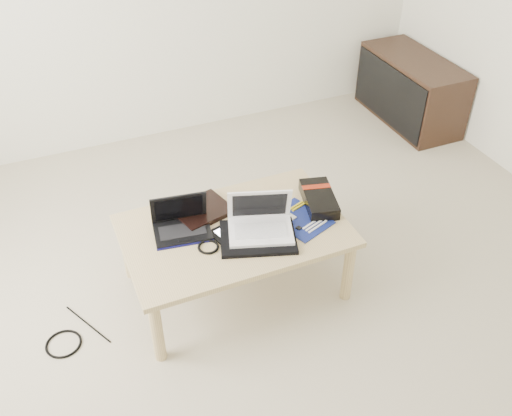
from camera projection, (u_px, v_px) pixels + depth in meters
name	position (u px, v px, depth m)	size (l,w,h in m)	color
ground	(279.00, 312.00, 2.92)	(4.00, 4.00, 0.00)	beige
coffee_table	(235.00, 236.00, 2.86)	(1.10, 0.70, 0.40)	tan
media_cabinet	(410.00, 90.00, 4.37)	(0.41, 0.90, 0.50)	#372216
book	(202.00, 210.00, 2.92)	(0.32, 0.29, 0.03)	black
netbook	(181.00, 224.00, 2.79)	(0.30, 0.24, 0.20)	black
tablet	(240.00, 232.00, 2.80)	(0.31, 0.26, 0.01)	black
remote	(274.00, 206.00, 2.96)	(0.10, 0.22, 0.02)	silver
neoprene_sleeve	(258.00, 237.00, 2.76)	(0.36, 0.27, 0.02)	black
white_laptop	(260.00, 222.00, 2.77)	(0.36, 0.31, 0.22)	white
motherboard	(300.00, 219.00, 2.88)	(0.31, 0.35, 0.01)	#0D1357
gpu_box	(319.00, 199.00, 2.97)	(0.22, 0.33, 0.07)	black
cable_coil	(208.00, 247.00, 2.71)	(0.10, 0.10, 0.01)	black
floor_cable_coil	(64.00, 344.00, 2.76)	(0.17, 0.17, 0.01)	black
floor_cable_trail	(88.00, 324.00, 2.86)	(0.01, 0.01, 0.35)	black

